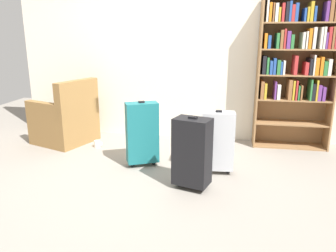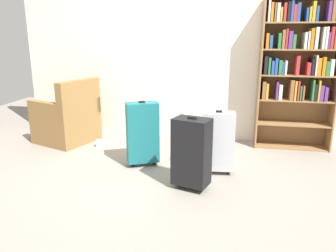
{
  "view_description": "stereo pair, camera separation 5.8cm",
  "coord_description": "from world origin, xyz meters",
  "px_view_note": "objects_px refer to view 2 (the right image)",
  "views": [
    {
      "loc": [
        0.68,
        -3.11,
        1.51
      ],
      "look_at": [
        0.09,
        0.27,
        0.55
      ],
      "focal_mm": 35.74,
      "sensor_mm": 36.0,
      "label": 1
    },
    {
      "loc": [
        0.74,
        -3.1,
        1.51
      ],
      "look_at": [
        0.09,
        0.27,
        0.55
      ],
      "focal_mm": 35.74,
      "sensor_mm": 36.0,
      "label": 2
    }
  ],
  "objects_px": {
    "bookshelf": "(298,63)",
    "mug": "(99,143)",
    "suitcase_teal": "(143,133)",
    "suitcase_silver": "(218,141)",
    "armchair": "(68,120)",
    "suitcase_black": "(192,152)"
  },
  "relations": [
    {
      "from": "armchair",
      "to": "mug",
      "type": "relative_size",
      "value": 7.5
    },
    {
      "from": "suitcase_black",
      "to": "bookshelf",
      "type": "bearing_deg",
      "value": 52.4
    },
    {
      "from": "bookshelf",
      "to": "suitcase_silver",
      "type": "distance_m",
      "value": 1.63
    },
    {
      "from": "mug",
      "to": "suitcase_silver",
      "type": "relative_size",
      "value": 0.17
    },
    {
      "from": "suitcase_silver",
      "to": "suitcase_teal",
      "type": "relative_size",
      "value": 0.92
    },
    {
      "from": "suitcase_silver",
      "to": "suitcase_teal",
      "type": "height_order",
      "value": "suitcase_teal"
    },
    {
      "from": "bookshelf",
      "to": "mug",
      "type": "relative_size",
      "value": 16.21
    },
    {
      "from": "armchair",
      "to": "suitcase_black",
      "type": "relative_size",
      "value": 1.21
    },
    {
      "from": "mug",
      "to": "bookshelf",
      "type": "bearing_deg",
      "value": 11.32
    },
    {
      "from": "suitcase_teal",
      "to": "suitcase_silver",
      "type": "bearing_deg",
      "value": -4.0
    },
    {
      "from": "bookshelf",
      "to": "suitcase_teal",
      "type": "distance_m",
      "value": 2.21
    },
    {
      "from": "mug",
      "to": "suitcase_silver",
      "type": "height_order",
      "value": "suitcase_silver"
    },
    {
      "from": "mug",
      "to": "suitcase_black",
      "type": "relative_size",
      "value": 0.16
    },
    {
      "from": "suitcase_black",
      "to": "suitcase_silver",
      "type": "bearing_deg",
      "value": 61.73
    },
    {
      "from": "suitcase_silver",
      "to": "mug",
      "type": "bearing_deg",
      "value": 160.49
    },
    {
      "from": "suitcase_teal",
      "to": "mug",
      "type": "bearing_deg",
      "value": 146.04
    },
    {
      "from": "bookshelf",
      "to": "mug",
      "type": "bearing_deg",
      "value": -168.68
    },
    {
      "from": "armchair",
      "to": "suitcase_teal",
      "type": "xyz_separation_m",
      "value": [
        1.28,
        -0.67,
        0.08
      ]
    },
    {
      "from": "suitcase_black",
      "to": "suitcase_silver",
      "type": "relative_size",
      "value": 1.04
    },
    {
      "from": "mug",
      "to": "suitcase_black",
      "type": "bearing_deg",
      "value": -35.94
    },
    {
      "from": "bookshelf",
      "to": "armchair",
      "type": "bearing_deg",
      "value": -173.33
    },
    {
      "from": "armchair",
      "to": "mug",
      "type": "height_order",
      "value": "armchair"
    }
  ]
}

